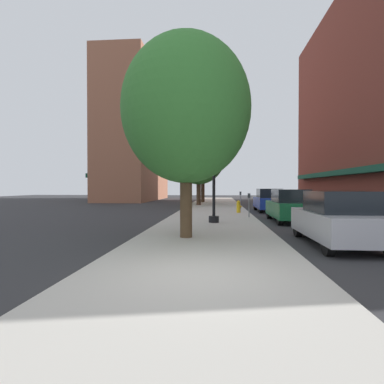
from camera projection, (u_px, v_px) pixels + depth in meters
The scene contains 13 objects.
ground_plane at pixel (268, 211), 23.75m from camera, with size 90.00×90.00×0.00m, color #2D2D30.
sidewalk_slab at pixel (214, 209), 25.08m from camera, with size 4.80×50.00×0.12m, color #B7B2A8.
building_far_background at pixel (135, 135), 43.79m from camera, with size 6.80×18.00×17.76m.
lamppost at pixel (214, 157), 14.94m from camera, with size 0.48×0.48×5.90m.
fire_hydrant at pixel (239, 207), 20.67m from camera, with size 0.33×0.26×0.79m.
parking_meter_near at pixel (240, 198), 24.58m from camera, with size 0.14×0.09×1.31m.
parking_meter_far at pixel (249, 202), 17.61m from camera, with size 0.14×0.09×1.31m.
tree_near at pixel (199, 152), 29.78m from camera, with size 5.19×5.19×7.87m.
tree_mid at pixel (203, 158), 35.18m from camera, with size 4.03×4.03×7.17m.
tree_far at pixel (186, 109), 10.53m from camera, with size 4.24×4.24×6.67m.
car_silver at pixel (338, 219), 9.75m from camera, with size 1.80×4.30×1.66m.
car_green at pixel (290, 206), 16.33m from camera, with size 1.80×4.30×1.66m.
car_blue at pixel (269, 200), 23.16m from camera, with size 1.80×4.30×1.66m.
Camera 1 is at (0.39, -6.11, 1.78)m, focal length 29.99 mm.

